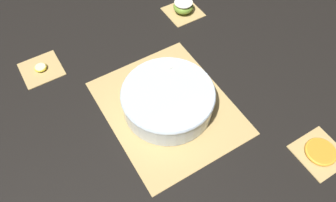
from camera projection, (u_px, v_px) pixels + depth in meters
The scene contains 9 objects.
ground_plane at pixel (168, 108), 0.98m from camera, with size 6.00×6.00×0.00m, color black.
bamboo_mat_center at pixel (168, 107), 0.98m from camera, with size 0.43×0.35×0.01m.
coaster_mat_near_left at pixel (320, 153), 0.89m from camera, with size 0.13×0.13×0.01m.
coaster_mat_near_right at pixel (183, 12), 1.24m from camera, with size 0.13×0.13×0.01m.
coaster_mat_far_right at pixel (41, 69), 1.07m from camera, with size 0.13×0.13×0.01m.
fruit_salad_bowl at pixel (168, 99), 0.94m from camera, with size 0.27×0.27×0.08m.
apple_half at pixel (183, 6), 1.22m from camera, with size 0.07×0.07×0.04m.
orange_slice_whole at pixel (321, 152), 0.89m from camera, with size 0.09×0.09×0.01m.
banana_coin_single at pixel (41, 68), 1.06m from camera, with size 0.04×0.04×0.01m.
Camera 1 is at (-0.47, 0.29, 0.81)m, focal length 35.00 mm.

